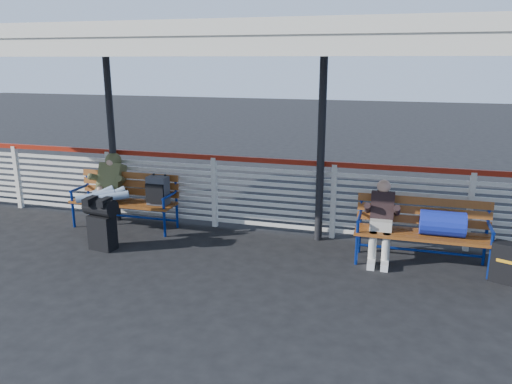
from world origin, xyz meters
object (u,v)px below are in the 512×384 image
(companion_person, at_px, (381,220))
(luggage_stack, at_px, (102,222))
(suitcase_side, at_px, (508,263))
(traveler_man, at_px, (106,192))
(bench_right, at_px, (432,225))
(bench_left, at_px, (136,194))

(companion_person, bearing_deg, luggage_stack, -169.82)
(suitcase_side, bearing_deg, traveler_man, -160.11)
(bench_right, xyz_separation_m, traveler_man, (-5.03, -0.04, 0.10))
(luggage_stack, height_order, bench_right, bench_right)
(luggage_stack, bearing_deg, bench_right, 17.70)
(bench_right, height_order, companion_person, companion_person)
(luggage_stack, relative_size, bench_right, 0.44)
(bench_left, xyz_separation_m, bench_right, (4.68, -0.30, -0.00))
(traveler_man, distance_m, suitcase_side, 5.98)
(bench_left, height_order, suitcase_side, bench_left)
(traveler_man, bearing_deg, bench_right, 0.48)
(luggage_stack, bearing_deg, suitcase_side, 13.18)
(bench_left, bearing_deg, bench_right, -3.69)
(bench_left, xyz_separation_m, traveler_man, (-0.36, -0.34, 0.09))
(luggage_stack, relative_size, bench_left, 0.44)
(companion_person, bearing_deg, suitcase_side, -10.54)
(luggage_stack, relative_size, suitcase_side, 1.51)
(traveler_man, height_order, suitcase_side, traveler_man)
(suitcase_side, bearing_deg, bench_left, -163.77)
(luggage_stack, distance_m, bench_left, 1.04)
(bench_right, relative_size, companion_person, 1.57)
(bench_left, relative_size, bench_right, 1.00)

